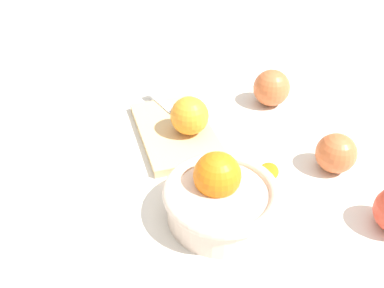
{
  "coord_description": "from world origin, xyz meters",
  "views": [
    {
      "loc": [
        -0.53,
        0.3,
        0.48
      ],
      "look_at": [
        0.01,
        0.08,
        0.04
      ],
      "focal_mm": 37.5,
      "sensor_mm": 36.0,
      "label": 1
    }
  ],
  "objects_px": {
    "cutting_board": "(176,131)",
    "knife": "(171,109)",
    "bowl": "(221,197)",
    "apple_front_right": "(271,88)",
    "orange_on_board": "(190,116)",
    "apple_front_left": "(336,153)"
  },
  "relations": [
    {
      "from": "apple_front_right",
      "to": "knife",
      "type": "bearing_deg",
      "value": 82.13
    },
    {
      "from": "bowl",
      "to": "knife",
      "type": "height_order",
      "value": "bowl"
    },
    {
      "from": "cutting_board",
      "to": "apple_front_right",
      "type": "xyz_separation_m",
      "value": [
        0.04,
        -0.24,
        0.03
      ]
    },
    {
      "from": "apple_front_left",
      "to": "bowl",
      "type": "bearing_deg",
      "value": 96.11
    },
    {
      "from": "cutting_board",
      "to": "knife",
      "type": "relative_size",
      "value": 1.55
    },
    {
      "from": "cutting_board",
      "to": "apple_front_right",
      "type": "distance_m",
      "value": 0.25
    },
    {
      "from": "orange_on_board",
      "to": "apple_front_left",
      "type": "distance_m",
      "value": 0.28
    },
    {
      "from": "bowl",
      "to": "cutting_board",
      "type": "relative_size",
      "value": 0.76
    },
    {
      "from": "bowl",
      "to": "knife",
      "type": "relative_size",
      "value": 1.17
    },
    {
      "from": "apple_front_left",
      "to": "knife",
      "type": "bearing_deg",
      "value": 37.96
    },
    {
      "from": "orange_on_board",
      "to": "knife",
      "type": "bearing_deg",
      "value": 5.01
    },
    {
      "from": "cutting_board",
      "to": "knife",
      "type": "distance_m",
      "value": 0.07
    },
    {
      "from": "orange_on_board",
      "to": "apple_front_right",
      "type": "xyz_separation_m",
      "value": [
        0.06,
        -0.22,
        -0.01
      ]
    },
    {
      "from": "bowl",
      "to": "apple_front_right",
      "type": "height_order",
      "value": "bowl"
    },
    {
      "from": "cutting_board",
      "to": "apple_front_right",
      "type": "relative_size",
      "value": 2.94
    },
    {
      "from": "bowl",
      "to": "knife",
      "type": "xyz_separation_m",
      "value": [
        0.3,
        -0.02,
        -0.02
      ]
    },
    {
      "from": "cutting_board",
      "to": "knife",
      "type": "height_order",
      "value": "knife"
    },
    {
      "from": "bowl",
      "to": "orange_on_board",
      "type": "height_order",
      "value": "bowl"
    },
    {
      "from": "bowl",
      "to": "cutting_board",
      "type": "bearing_deg",
      "value": -2.6
    },
    {
      "from": "bowl",
      "to": "apple_front_right",
      "type": "distance_m",
      "value": 0.37
    },
    {
      "from": "bowl",
      "to": "knife",
      "type": "bearing_deg",
      "value": -4.68
    },
    {
      "from": "knife",
      "to": "apple_front_right",
      "type": "xyz_separation_m",
      "value": [
        -0.03,
        -0.23,
        0.02
      ]
    }
  ]
}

